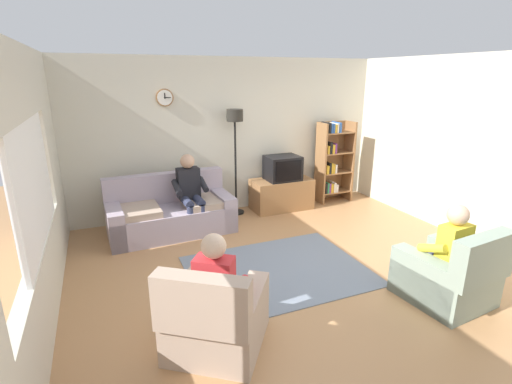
{
  "coord_description": "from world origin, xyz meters",
  "views": [
    {
      "loc": [
        -2.2,
        -3.76,
        2.4
      ],
      "look_at": [
        -0.28,
        0.84,
        0.85
      ],
      "focal_mm": 26.61,
      "sensor_mm": 36.0,
      "label": 1
    }
  ],
  "objects_px": {
    "person_in_left_armchair": "(218,283)",
    "person_in_right_armchair": "(445,247)",
    "tv_stand": "(281,194)",
    "armchair_near_bookshelf": "(448,277)",
    "armchair_near_window": "(216,319)",
    "person_on_couch": "(190,190)",
    "bookshelf": "(332,161)",
    "tv": "(283,168)",
    "floor_lamp": "(235,133)",
    "couch": "(171,213)"
  },
  "relations": [
    {
      "from": "armchair_near_bookshelf",
      "to": "person_in_right_armchair",
      "type": "xyz_separation_m",
      "value": [
        -0.01,
        0.09,
        0.32
      ]
    },
    {
      "from": "bookshelf",
      "to": "person_on_couch",
      "type": "relative_size",
      "value": 1.26
    },
    {
      "from": "tv_stand",
      "to": "armchair_near_window",
      "type": "height_order",
      "value": "armchair_near_window"
    },
    {
      "from": "bookshelf",
      "to": "tv",
      "type": "bearing_deg",
      "value": -175.2
    },
    {
      "from": "couch",
      "to": "tv",
      "type": "xyz_separation_m",
      "value": [
        2.1,
        0.3,
        0.47
      ]
    },
    {
      "from": "person_on_couch",
      "to": "person_in_left_armchair",
      "type": "distance_m",
      "value": 2.69
    },
    {
      "from": "floor_lamp",
      "to": "person_in_left_armchair",
      "type": "distance_m",
      "value": 3.56
    },
    {
      "from": "armchair_near_window",
      "to": "person_on_couch",
      "type": "xyz_separation_m",
      "value": [
        0.43,
        2.73,
        0.41
      ]
    },
    {
      "from": "tv_stand",
      "to": "armchair_near_window",
      "type": "relative_size",
      "value": 0.93
    },
    {
      "from": "person_in_right_armchair",
      "to": "armchair_near_bookshelf",
      "type": "bearing_deg",
      "value": -84.37
    },
    {
      "from": "armchair_near_window",
      "to": "person_on_couch",
      "type": "height_order",
      "value": "person_on_couch"
    },
    {
      "from": "floor_lamp",
      "to": "armchair_near_bookshelf",
      "type": "bearing_deg",
      "value": -71.23
    },
    {
      "from": "tv_stand",
      "to": "floor_lamp",
      "type": "height_order",
      "value": "floor_lamp"
    },
    {
      "from": "tv_stand",
      "to": "bookshelf",
      "type": "relative_size",
      "value": 0.71
    },
    {
      "from": "floor_lamp",
      "to": "person_in_right_armchair",
      "type": "xyz_separation_m",
      "value": [
        1.19,
        -3.43,
        -0.85
      ]
    },
    {
      "from": "tv_stand",
      "to": "armchair_near_window",
      "type": "distance_m",
      "value": 3.87
    },
    {
      "from": "bookshelf",
      "to": "person_in_right_armchair",
      "type": "xyz_separation_m",
      "value": [
        -0.79,
        -3.4,
        -0.2
      ]
    },
    {
      "from": "tv",
      "to": "person_in_left_armchair",
      "type": "distance_m",
      "value": 3.77
    },
    {
      "from": "person_on_couch",
      "to": "armchair_near_bookshelf",
      "type": "bearing_deg",
      "value": -54.44
    },
    {
      "from": "person_in_left_armchair",
      "to": "person_in_right_armchair",
      "type": "xyz_separation_m",
      "value": [
        2.5,
        -0.24,
        0.0
      ]
    },
    {
      "from": "tv",
      "to": "person_on_couch",
      "type": "bearing_deg",
      "value": -166.99
    },
    {
      "from": "tv_stand",
      "to": "armchair_near_window",
      "type": "xyz_separation_m",
      "value": [
        -2.23,
        -3.17,
        0.01
      ]
    },
    {
      "from": "bookshelf",
      "to": "person_on_couch",
      "type": "height_order",
      "value": "bookshelf"
    },
    {
      "from": "person_on_couch",
      "to": "person_in_left_armchair",
      "type": "relative_size",
      "value": 1.11
    },
    {
      "from": "person_on_couch",
      "to": "tv",
      "type": "bearing_deg",
      "value": 13.01
    },
    {
      "from": "tv",
      "to": "armchair_near_window",
      "type": "distance_m",
      "value": 3.89
    },
    {
      "from": "couch",
      "to": "armchair_near_window",
      "type": "height_order",
      "value": "same"
    },
    {
      "from": "couch",
      "to": "tv",
      "type": "height_order",
      "value": "tv"
    },
    {
      "from": "armchair_near_bookshelf",
      "to": "person_on_couch",
      "type": "relative_size",
      "value": 0.77
    },
    {
      "from": "bookshelf",
      "to": "person_in_right_armchair",
      "type": "distance_m",
      "value": 3.5
    },
    {
      "from": "tv_stand",
      "to": "person_in_left_armchair",
      "type": "bearing_deg",
      "value": -125.07
    },
    {
      "from": "tv",
      "to": "bookshelf",
      "type": "distance_m",
      "value": 1.12
    },
    {
      "from": "armchair_near_window",
      "to": "armchair_near_bookshelf",
      "type": "relative_size",
      "value": 1.24
    },
    {
      "from": "person_on_couch",
      "to": "tv_stand",
      "type": "bearing_deg",
      "value": 13.75
    },
    {
      "from": "tv",
      "to": "person_in_right_armchair",
      "type": "distance_m",
      "value": 3.33
    },
    {
      "from": "tv_stand",
      "to": "armchair_near_bookshelf",
      "type": "bearing_deg",
      "value": -84.37
    },
    {
      "from": "bookshelf",
      "to": "floor_lamp",
      "type": "relative_size",
      "value": 0.84
    },
    {
      "from": "armchair_near_bookshelf",
      "to": "person_on_couch",
      "type": "bearing_deg",
      "value": 125.56
    },
    {
      "from": "armchair_near_bookshelf",
      "to": "person_in_left_armchair",
      "type": "distance_m",
      "value": 2.55
    },
    {
      "from": "couch",
      "to": "person_in_right_armchair",
      "type": "distance_m",
      "value": 3.88
    },
    {
      "from": "couch",
      "to": "bookshelf",
      "type": "height_order",
      "value": "bookshelf"
    },
    {
      "from": "person_in_right_armchair",
      "to": "person_on_couch",
      "type": "bearing_deg",
      "value": 126.27
    },
    {
      "from": "bookshelf",
      "to": "armchair_near_window",
      "type": "height_order",
      "value": "bookshelf"
    },
    {
      "from": "person_in_left_armchair",
      "to": "person_in_right_armchair",
      "type": "bearing_deg",
      "value": -5.43
    },
    {
      "from": "person_in_right_armchair",
      "to": "armchair_near_window",
      "type": "bearing_deg",
      "value": 176.31
    },
    {
      "from": "armchair_near_bookshelf",
      "to": "couch",
      "type": "bearing_deg",
      "value": 128.27
    },
    {
      "from": "couch",
      "to": "tv_stand",
      "type": "bearing_deg",
      "value": 8.9
    },
    {
      "from": "tv",
      "to": "bookshelf",
      "type": "xyz_separation_m",
      "value": [
        1.11,
        0.09,
        0.02
      ]
    },
    {
      "from": "tv",
      "to": "armchair_near_bookshelf",
      "type": "relative_size",
      "value": 0.63
    },
    {
      "from": "bookshelf",
      "to": "person_on_couch",
      "type": "bearing_deg",
      "value": -170.09
    }
  ]
}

